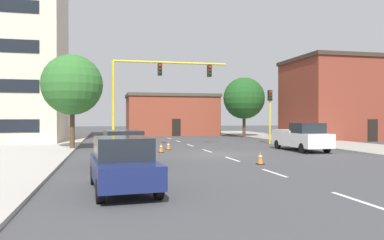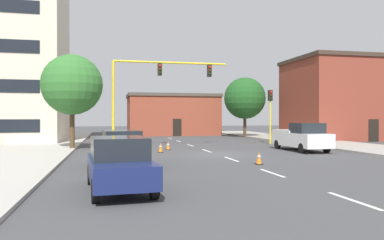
{
  "view_description": "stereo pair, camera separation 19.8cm",
  "coord_description": "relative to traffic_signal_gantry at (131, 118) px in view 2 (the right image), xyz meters",
  "views": [
    {
      "loc": [
        -7.03,
        -23.5,
        2.38
      ],
      "look_at": [
        -0.1,
        6.88,
        2.16
      ],
      "focal_mm": 35.48,
      "sensor_mm": 36.0,
      "label": 1
    },
    {
      "loc": [
        -6.83,
        -23.54,
        2.38
      ],
      "look_at": [
        -0.1,
        6.88,
        2.16
      ],
      "focal_mm": 35.48,
      "sensor_mm": 36.0,
      "label": 2
    }
  ],
  "objects": [
    {
      "name": "sedan_navy_mid_left",
      "position": [
        -1.36,
        -17.46,
        -1.41
      ],
      "size": [
        2.22,
        4.64,
        1.74
      ],
      "color": "navy",
      "rests_on": "ground_plane"
    },
    {
      "name": "traffic_cone_roadside_b",
      "position": [
        1.76,
        -4.36,
        -1.98
      ],
      "size": [
        0.36,
        0.36,
        0.64
      ],
      "color": "black",
      "rests_on": "ground_plane"
    },
    {
      "name": "traffic_cone_roadside_c",
      "position": [
        5.74,
        -11.96,
        -1.98
      ],
      "size": [
        0.36,
        0.36,
        0.64
      ],
      "color": "black",
      "rests_on": "ground_plane"
    },
    {
      "name": "ground_plane",
      "position": [
        5.13,
        -6.37,
        -2.3
      ],
      "size": [
        160.0,
        160.0,
        0.0
      ],
      "primitive_type": "plane",
      "color": "#424244"
    },
    {
      "name": "lane_stripe_seg_5",
      "position": [
        5.13,
        7.13,
        -2.29
      ],
      "size": [
        0.16,
        2.4,
        0.01
      ],
      "primitive_type": "cube",
      "color": "silver",
      "rests_on": "ground_plane"
    },
    {
      "name": "sidewalk_right",
      "position": [
        17.32,
        1.63,
        -2.23
      ],
      "size": [
        6.0,
        56.0,
        0.14
      ],
      "primitive_type": "cube",
      "color": "#9E998E",
      "rests_on": "ground_plane"
    },
    {
      "name": "lane_stripe_seg_6",
      "position": [
        5.13,
        12.63,
        -2.29
      ],
      "size": [
        0.16,
        2.4,
        0.01
      ],
      "primitive_type": "cube",
      "color": "silver",
      "rests_on": "ground_plane"
    },
    {
      "name": "tree_right_far",
      "position": [
        14.24,
        12.9,
        2.36
      ],
      "size": [
        4.96,
        4.96,
        7.15
      ],
      "color": "#4C3823",
      "rests_on": "ground_plane"
    },
    {
      "name": "sedan_black_near_left",
      "position": [
        -1.06,
        -11.07,
        -1.41
      ],
      "size": [
        2.22,
        4.64,
        1.74
      ],
      "color": "black",
      "rests_on": "ground_plane"
    },
    {
      "name": "lane_stripe_seg_0",
      "position": [
        5.13,
        -20.37,
        -2.29
      ],
      "size": [
        0.16,
        2.4,
        0.01
      ],
      "primitive_type": "cube",
      "color": "silver",
      "rests_on": "ground_plane"
    },
    {
      "name": "tree_left_near",
      "position": [
        -4.29,
        -0.97,
        2.45
      ],
      "size": [
        4.41,
        4.41,
        6.97
      ],
      "color": "#4C3823",
      "rests_on": "ground_plane"
    },
    {
      "name": "traffic_light_pole_right",
      "position": [
        12.35,
        1.4,
        1.23
      ],
      "size": [
        0.32,
        0.47,
        4.8
      ],
      "color": "yellow",
      "rests_on": "ground_plane"
    },
    {
      "name": "lane_stripe_seg_2",
      "position": [
        5.13,
        -9.37,
        -2.29
      ],
      "size": [
        0.16,
        2.4,
        0.01
      ],
      "primitive_type": "cube",
      "color": "silver",
      "rests_on": "ground_plane"
    },
    {
      "name": "traffic_signal_gantry",
      "position": [
        0.0,
        0.0,
        0.0
      ],
      "size": [
        9.95,
        1.2,
        6.83
      ],
      "color": "yellow",
      "rests_on": "ground_plane"
    },
    {
      "name": "sidewalk_left",
      "position": [
        -7.05,
        1.63,
        -2.23
      ],
      "size": [
        6.0,
        56.0,
        0.14
      ],
      "primitive_type": "cube",
      "color": "#B2ADA3",
      "rests_on": "ground_plane"
    },
    {
      "name": "lane_stripe_seg_4",
      "position": [
        5.13,
        1.63,
        -2.29
      ],
      "size": [
        0.16,
        2.4,
        0.01
      ],
      "primitive_type": "cube",
      "color": "silver",
      "rests_on": "ground_plane"
    },
    {
      "name": "traffic_cone_roadside_a",
      "position": [
        2.59,
        -2.42,
        -2.0
      ],
      "size": [
        0.36,
        0.36,
        0.6
      ],
      "color": "black",
      "rests_on": "ground_plane"
    },
    {
      "name": "lane_stripe_seg_3",
      "position": [
        5.13,
        -3.87,
        -2.29
      ],
      "size": [
        0.16,
        2.4,
        0.01
      ],
      "primitive_type": "cube",
      "color": "silver",
      "rests_on": "ground_plane"
    },
    {
      "name": "pickup_truck_white",
      "position": [
        11.66,
        -5.37,
        -1.32
      ],
      "size": [
        2.04,
        5.41,
        1.99
      ],
      "color": "white",
      "rests_on": "ground_plane"
    },
    {
      "name": "lane_stripe_seg_1",
      "position": [
        5.13,
        -14.87,
        -2.29
      ],
      "size": [
        0.16,
        2.4,
        0.01
      ],
      "primitive_type": "cube",
      "color": "silver",
      "rests_on": "ground_plane"
    },
    {
      "name": "building_row_right",
      "position": [
        23.61,
        6.68,
        2.08
      ],
      "size": [
        12.08,
        8.91,
        8.73
      ],
      "color": "brown",
      "rests_on": "ground_plane"
    },
    {
      "name": "building_brick_center",
      "position": [
        6.84,
        21.16,
        0.45
      ],
      "size": [
        12.13,
        7.82,
        5.48
      ],
      "color": "brown",
      "rests_on": "ground_plane"
    }
  ]
}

